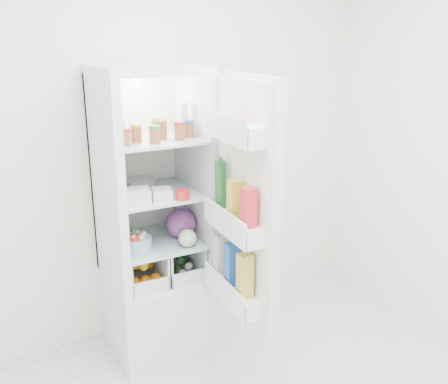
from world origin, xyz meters
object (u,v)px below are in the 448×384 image
refrigerator (153,248)px  mushroom_bowl (138,243)px  red_cabbage (181,223)px  fridge_door (243,206)px

refrigerator → mushroom_bowl: 0.24m
refrigerator → red_cabbage: 0.26m
mushroom_bowl → red_cabbage: bearing=9.3°
fridge_door → mushroom_bowl: bearing=44.8°
red_cabbage → fridge_door: fridge_door is taller
mushroom_bowl → fridge_door: 0.72m
refrigerator → fridge_door: 0.82m
refrigerator → red_cabbage: size_ratio=9.52×
red_cabbage → refrigerator: bearing=146.8°
refrigerator → red_cabbage: (0.15, -0.10, 0.18)m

